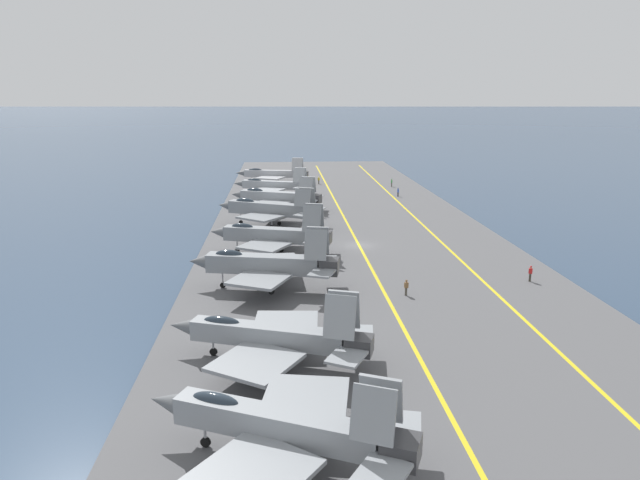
# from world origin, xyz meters

# --- Properties ---
(ground_plane) EXTENTS (2000.00, 2000.00, 0.00)m
(ground_plane) POSITION_xyz_m (0.00, 0.00, 0.00)
(ground_plane) COLOR #2D425B
(carrier_deck) EXTENTS (200.00, 42.42, 0.40)m
(carrier_deck) POSITION_xyz_m (0.00, 0.00, 0.20)
(carrier_deck) COLOR #565659
(carrier_deck) RESTS_ON ground
(deck_stripe_foul_line) EXTENTS (180.00, 1.95, 0.01)m
(deck_stripe_foul_line) POSITION_xyz_m (0.00, -11.67, 0.40)
(deck_stripe_foul_line) COLOR yellow
(deck_stripe_foul_line) RESTS_ON carrier_deck
(deck_stripe_centerline) EXTENTS (180.00, 0.36, 0.01)m
(deck_stripe_centerline) POSITION_xyz_m (0.00, 0.00, 0.40)
(deck_stripe_centerline) COLOR yellow
(deck_stripe_centerline) RESTS_ON carrier_deck
(parked_jet_nearest) EXTENTS (13.99, 15.92, 6.03)m
(parked_jet_nearest) POSITION_xyz_m (-46.82, 10.78, 2.79)
(parked_jet_nearest) COLOR gray
(parked_jet_nearest) RESTS_ON carrier_deck
(parked_jet_second) EXTENTS (13.23, 16.26, 6.12)m
(parked_jet_second) POSITION_xyz_m (-34.34, 11.37, 2.59)
(parked_jet_second) COLOR gray
(parked_jet_second) RESTS_ON carrier_deck
(parked_jet_third) EXTENTS (12.55, 15.95, 6.84)m
(parked_jet_third) POSITION_xyz_m (-17.46, 12.26, 3.23)
(parked_jet_third) COLOR gray
(parked_jet_third) RESTS_ON carrier_deck
(parked_jet_fourth) EXTENTS (12.47, 16.09, 6.80)m
(parked_jet_fourth) POSITION_xyz_m (-3.87, 11.71, 3.03)
(parked_jet_fourth) COLOR gray
(parked_jet_fourth) RESTS_ON carrier_deck
(parked_jet_fifth) EXTENTS (12.79, 17.22, 6.37)m
(parked_jet_fifth) POSITION_xyz_m (12.16, 12.28, 3.21)
(parked_jet_fifth) COLOR gray
(parked_jet_fifth) RESTS_ON carrier_deck
(parked_jet_sixth) EXTENTS (13.94, 16.91, 6.15)m
(parked_jet_sixth) POSITION_xyz_m (25.20, 11.23, 2.79)
(parked_jet_sixth) COLOR #93999E
(parked_jet_sixth) RESTS_ON carrier_deck
(parked_jet_seventh) EXTENTS (12.12, 16.38, 5.93)m
(parked_jet_seventh) POSITION_xyz_m (39.40, 11.79, 2.72)
(parked_jet_seventh) COLOR #9EA3A8
(parked_jet_seventh) RESTS_ON carrier_deck
(parked_jet_eighth) EXTENTS (11.94, 16.90, 6.02)m
(parked_jet_eighth) POSITION_xyz_m (56.02, 12.01, 2.76)
(parked_jet_eighth) COLOR #A8AAAF
(parked_jet_eighth) RESTS_ON carrier_deck
(crew_brown_vest) EXTENTS (0.34, 0.43, 1.69)m
(crew_brown_vest) POSITION_xyz_m (-20.23, -2.05, 1.33)
(crew_brown_vest) COLOR #4C473D
(crew_brown_vest) RESTS_ON carrier_deck
(crew_red_vest) EXTENTS (0.42, 0.46, 1.78)m
(crew_red_vest) POSITION_xyz_m (-16.74, -16.60, 1.38)
(crew_red_vest) COLOR #383328
(crew_red_vest) RESTS_ON carrier_deck
(crew_green_vest) EXTENTS (0.43, 0.34, 1.78)m
(crew_green_vest) POSITION_xyz_m (49.97, -14.23, 1.38)
(crew_green_vest) COLOR #4C473D
(crew_green_vest) RESTS_ON carrier_deck
(crew_yellow_vest) EXTENTS (0.43, 0.46, 1.77)m
(crew_yellow_vest) POSITION_xyz_m (54.95, 1.69, 1.37)
(crew_yellow_vest) COLOR #383328
(crew_yellow_vest) RESTS_ON carrier_deck
(crew_blue_vest) EXTENTS (0.39, 0.28, 1.80)m
(crew_blue_vest) POSITION_xyz_m (37.41, -13.08, 1.39)
(crew_blue_vest) COLOR #232328
(crew_blue_vest) RESTS_ON carrier_deck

